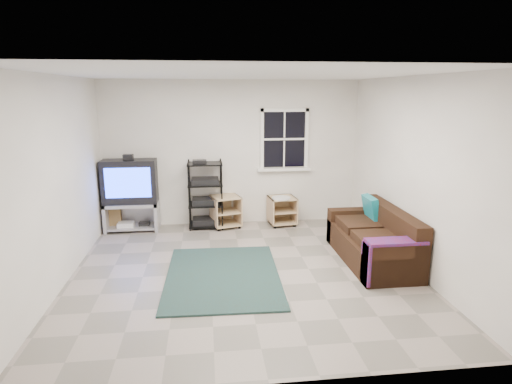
{
  "coord_description": "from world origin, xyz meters",
  "views": [
    {
      "loc": [
        -0.48,
        -5.39,
        2.39
      ],
      "look_at": [
        0.21,
        0.4,
        1.02
      ],
      "focal_mm": 30.0,
      "sensor_mm": 36.0,
      "label": 1
    }
  ],
  "objects": [
    {
      "name": "room",
      "position": [
        0.95,
        2.27,
        1.48
      ],
      "size": [
        4.6,
        4.62,
        4.6
      ],
      "color": "gray",
      "rests_on": "ground"
    },
    {
      "name": "tv_unit",
      "position": [
        -1.79,
        2.05,
        0.74
      ],
      "size": [
        0.92,
        0.46,
        1.35
      ],
      "color": "#A6A6AE",
      "rests_on": "ground"
    },
    {
      "name": "av_rack",
      "position": [
        -0.5,
        2.06,
        0.53
      ],
      "size": [
        0.61,
        0.44,
        1.22
      ],
      "color": "black",
      "rests_on": "ground"
    },
    {
      "name": "side_table_left",
      "position": [
        -0.16,
        2.08,
        0.3
      ],
      "size": [
        0.59,
        0.59,
        0.57
      ],
      "rotation": [
        0.0,
        0.0,
        0.27
      ],
      "color": "tan",
      "rests_on": "ground"
    },
    {
      "name": "side_table_right",
      "position": [
        0.88,
        2.07,
        0.3
      ],
      "size": [
        0.52,
        0.53,
        0.54
      ],
      "rotation": [
        0.0,
        0.0,
        0.12
      ],
      "color": "tan",
      "rests_on": "ground"
    },
    {
      "name": "sofa",
      "position": [
        1.9,
        0.19,
        0.29
      ],
      "size": [
        0.81,
        1.83,
        0.84
      ],
      "color": "black",
      "rests_on": "ground"
    },
    {
      "name": "shag_rug",
      "position": [
        -0.29,
        -0.11,
        0.01
      ],
      "size": [
        1.54,
        2.08,
        0.02
      ],
      "primitive_type": "cube",
      "rotation": [
        0.0,
        0.0,
        -0.03
      ],
      "color": "black",
      "rests_on": "ground"
    },
    {
      "name": "paper_bag",
      "position": [
        -2.15,
        2.15,
        0.21
      ],
      "size": [
        0.31,
        0.22,
        0.42
      ],
      "primitive_type": "cube",
      "rotation": [
        0.0,
        0.0,
        0.09
      ],
      "color": "olive",
      "rests_on": "ground"
    }
  ]
}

